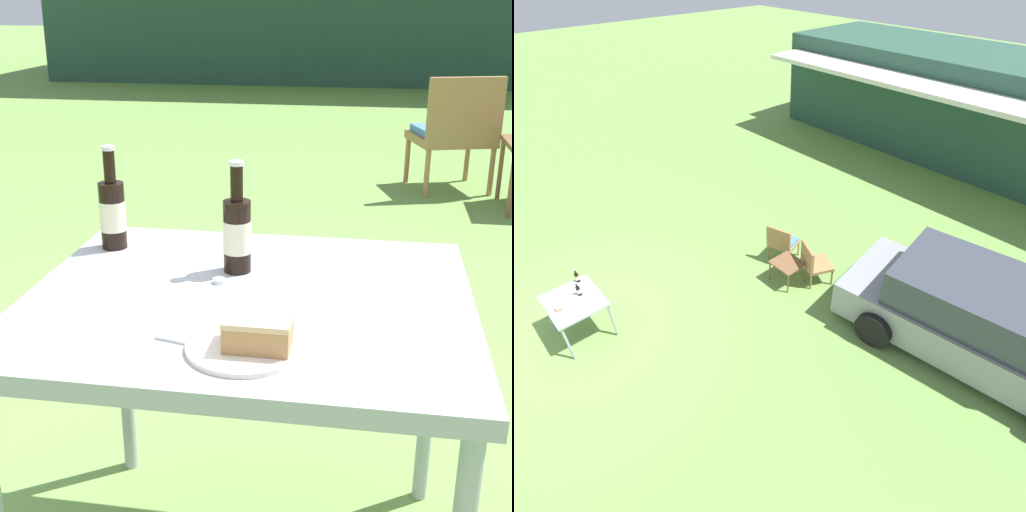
# 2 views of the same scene
# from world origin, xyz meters

# --- Properties ---
(wicker_chair_cushioned) EXTENTS (0.64, 0.61, 0.82)m
(wicker_chair_cushioned) POSITION_xyz_m (0.79, 3.79, 0.44)
(wicker_chair_cushioned) COLOR #9E7547
(wicker_chair_cushioned) RESTS_ON ground_plane
(patio_table) EXTENTS (0.93, 0.80, 0.74)m
(patio_table) POSITION_xyz_m (0.00, 0.00, 0.67)
(patio_table) COLOR #9EA3A8
(patio_table) RESTS_ON ground_plane
(cake_on_plate) EXTENTS (0.21, 0.21, 0.07)m
(cake_on_plate) POSITION_xyz_m (0.05, -0.24, 0.77)
(cake_on_plate) COLOR silver
(cake_on_plate) RESTS_ON patio_table
(cola_bottle_near) EXTENTS (0.06, 0.06, 0.25)m
(cola_bottle_near) POSITION_xyz_m (-0.05, 0.13, 0.83)
(cola_bottle_near) COLOR black
(cola_bottle_near) RESTS_ON patio_table
(cola_bottle_far) EXTENTS (0.06, 0.06, 0.25)m
(cola_bottle_far) POSITION_xyz_m (-0.38, 0.24, 0.83)
(cola_bottle_far) COLOR black
(cola_bottle_far) RESTS_ON patio_table
(fork) EXTENTS (0.20, 0.06, 0.01)m
(fork) POSITION_xyz_m (-0.03, -0.25, 0.75)
(fork) COLOR silver
(fork) RESTS_ON patio_table
(loose_bottle_cap) EXTENTS (0.03, 0.03, 0.01)m
(loose_bottle_cap) POSITION_xyz_m (-0.07, 0.05, 0.75)
(loose_bottle_cap) COLOR silver
(loose_bottle_cap) RESTS_ON patio_table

